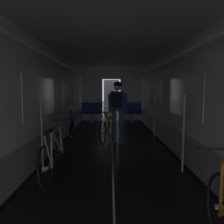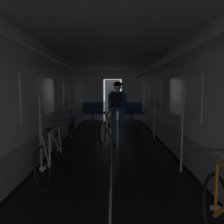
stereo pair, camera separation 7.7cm
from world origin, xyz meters
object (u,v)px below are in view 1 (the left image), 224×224
Objects in this scene: bench_seat_far_left at (92,111)px; bicycle_yellow_in_aisle at (107,128)px; bicycle_blue at (72,131)px; person_cyclist_aisle at (117,105)px; bench_seat_far_right at (131,111)px; bicycle_silver at (54,155)px.

bench_seat_far_left is 0.59× the size of bicycle_yellow_in_aisle.
person_cyclist_aisle is at bearing 7.90° from bicycle_blue.
bench_seat_far_left is 0.58× the size of bicycle_blue.
bicycle_silver is at bearing -107.11° from bench_seat_far_right.
bicycle_silver is at bearing -90.97° from bench_seat_far_left.
bicycle_yellow_in_aisle is (0.96, 0.44, 0.00)m from bicycle_blue.
bicycle_silver is 2.82m from bicycle_yellow_in_aisle.
person_cyclist_aisle is (1.06, -3.77, 0.50)m from bench_seat_far_left.
bicycle_blue is 1.00× the size of bicycle_silver.
bench_seat_far_left and bench_seat_far_right have the same top height.
person_cyclist_aisle is (1.27, 0.18, 0.69)m from bicycle_blue.
bicycle_blue is at bearing -93.10° from bench_seat_far_left.
bench_seat_far_left is 0.57× the size of person_cyclist_aisle.
person_cyclist_aisle reaches higher than bicycle_blue.
bicycle_blue is 0.98× the size of person_cyclist_aisle.
bench_seat_far_left reaches higher than bicycle_blue.
person_cyclist_aisle is (1.16, 2.42, 0.69)m from bicycle_silver.
bench_seat_far_right is 0.59× the size of bicycle_yellow_in_aisle.
bicycle_silver is at bearing -87.23° from bicycle_blue.
person_cyclist_aisle is 0.80m from bicycle_yellow_in_aisle.
bicycle_silver reaches higher than bicycle_blue.
bench_seat_far_right is 0.58× the size of bicycle_blue.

